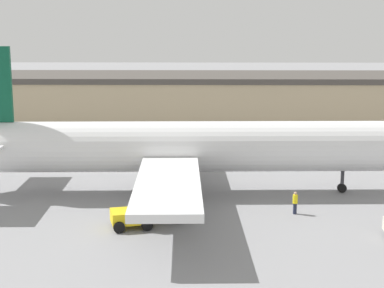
% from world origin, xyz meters
% --- Properties ---
extents(ground_plane, '(400.00, 400.00, 0.00)m').
position_xyz_m(ground_plane, '(0.00, 0.00, 0.00)').
color(ground_plane, gray).
extents(terminal_building, '(85.43, 16.97, 6.90)m').
position_xyz_m(terminal_building, '(8.17, 34.82, 3.46)').
color(terminal_building, tan).
rests_on(terminal_building, ground_plane).
extents(airplane, '(40.72, 32.07, 11.49)m').
position_xyz_m(airplane, '(-0.95, -0.03, 3.65)').
color(airplane, silver).
rests_on(airplane, ground_plane).
extents(ground_crew_worker, '(0.35, 0.35, 1.61)m').
position_xyz_m(ground_crew_worker, '(7.30, -5.33, 0.86)').
color(ground_crew_worker, '#1E2338').
rests_on(ground_crew_worker, ground_plane).
extents(baggage_tug, '(2.99, 2.63, 2.31)m').
position_xyz_m(baggage_tug, '(-3.60, -8.35, 1.05)').
color(baggage_tug, yellow).
rests_on(baggage_tug, ground_plane).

